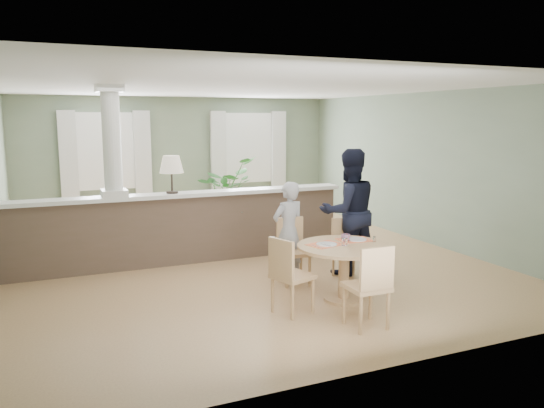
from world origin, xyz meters
name	(u,v)px	position (x,y,z in m)	size (l,w,h in m)	color
ground	(242,260)	(0.00, 0.00, 0.00)	(8.00, 8.00, 0.00)	tan
room_shell	(227,144)	(-0.03, 0.63, 1.81)	(7.02, 8.02, 2.71)	gray
pony_wall	(177,219)	(-0.99, 0.20, 0.71)	(5.32, 0.38, 2.70)	brown
sofa	(217,219)	(0.05, 1.50, 0.41)	(2.79, 1.09, 0.82)	#9B7E54
houseplant	(226,190)	(0.75, 3.05, 0.71)	(1.27, 1.10, 1.42)	#2F692A
dining_table	(344,256)	(0.51, -2.26, 0.56)	(1.16, 1.16, 0.79)	tan
chair_far_boy	(292,247)	(0.24, -1.35, 0.49)	(0.44, 0.44, 0.89)	tan
chair_far_man	(346,245)	(1.03, -1.45, 0.46)	(0.45, 0.45, 0.84)	tan
chair_near	(370,283)	(0.29, -3.17, 0.51)	(0.42, 0.42, 0.92)	tan
chair_side	(288,272)	(-0.32, -2.43, 0.50)	(0.52, 0.52, 0.90)	tan
child_person	(288,231)	(0.24, -1.22, 0.69)	(0.50, 0.33, 1.38)	#9B9A9F
man_person	(349,212)	(1.17, -1.27, 0.91)	(0.88, 0.69, 1.81)	black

